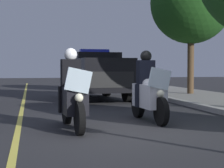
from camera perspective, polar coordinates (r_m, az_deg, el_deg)
The scene contains 6 objects.
ground_plane at distance 7.65m, azimuth 2.56°, elevation -7.26°, with size 80.00×80.00×0.00m, color #28282B.
lane_stripe_center at distance 7.40m, azimuth -14.33°, elevation -7.64°, with size 48.00×0.12×0.01m, color #E0D14C.
police_motorcycle_lead_left at distance 7.92m, azimuth -6.08°, elevation -1.84°, with size 2.14×0.61×1.72m.
police_motorcycle_lead_right at distance 9.04m, azimuth 5.60°, elevation -1.30°, with size 2.14×0.61×1.72m.
police_suv at distance 15.30m, azimuth -2.62°, elevation 1.65°, with size 5.02×2.34×2.05m.
tree_far_back at distance 17.85m, azimuth 12.00°, elevation 12.04°, with size 3.74×3.74×6.06m.
Camera 1 is at (7.28, -1.95, 1.30)m, focal length 59.87 mm.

